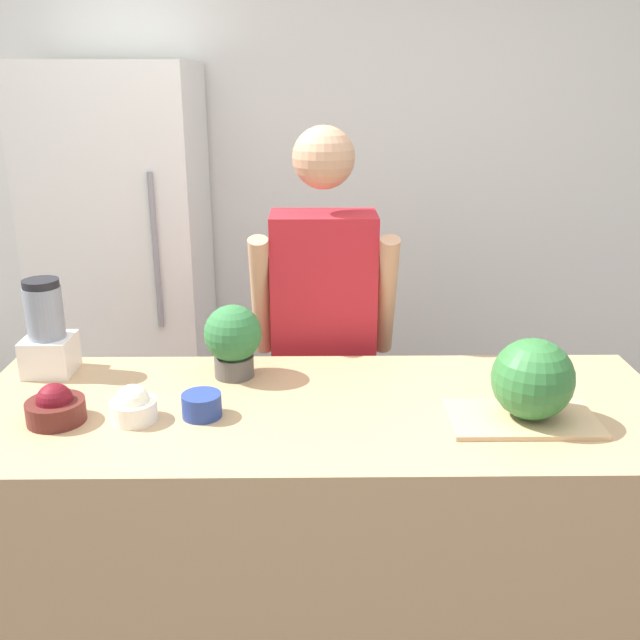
{
  "coord_description": "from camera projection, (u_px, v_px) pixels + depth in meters",
  "views": [
    {
      "loc": [
        -0.02,
        -1.48,
        1.8
      ],
      "look_at": [
        0.0,
        0.42,
        1.15
      ],
      "focal_mm": 40.0,
      "sensor_mm": 36.0,
      "label": 1
    }
  ],
  "objects": [
    {
      "name": "wall_back",
      "position": [
        316.0,
        182.0,
        3.55
      ],
      "size": [
        8.0,
        0.06,
        2.6
      ],
      "color": "white",
      "rests_on": "ground_plane"
    },
    {
      "name": "counter_island",
      "position": [
        320.0,
        537.0,
        2.2
      ],
      "size": [
        2.05,
        0.77,
        0.9
      ],
      "color": "tan",
      "rests_on": "ground_plane"
    },
    {
      "name": "refrigerator",
      "position": [
        128.0,
        274.0,
        3.3
      ],
      "size": [
        0.71,
        0.68,
        1.86
      ],
      "color": "white",
      "rests_on": "ground_plane"
    },
    {
      "name": "person",
      "position": [
        323.0,
        348.0,
        2.63
      ],
      "size": [
        0.51,
        0.26,
        1.65
      ],
      "color": "#4C608C",
      "rests_on": "ground_plane"
    },
    {
      "name": "cutting_board",
      "position": [
        522.0,
        419.0,
        1.97
      ],
      "size": [
        0.41,
        0.23,
        0.01
      ],
      "color": "tan",
      "rests_on": "counter_island"
    },
    {
      "name": "watermelon",
      "position": [
        533.0,
        379.0,
        1.93
      ],
      "size": [
        0.22,
        0.22,
        0.22
      ],
      "color": "#2D6B33",
      "rests_on": "cutting_board"
    },
    {
      "name": "bowl_cherries",
      "position": [
        55.0,
        407.0,
        1.95
      ],
      "size": [
        0.16,
        0.16,
        0.11
      ],
      "color": "#511E19",
      "rests_on": "counter_island"
    },
    {
      "name": "bowl_cream",
      "position": [
        133.0,
        406.0,
        1.96
      ],
      "size": [
        0.13,
        0.13,
        0.11
      ],
      "color": "white",
      "rests_on": "counter_island"
    },
    {
      "name": "bowl_small_blue",
      "position": [
        202.0,
        405.0,
        1.99
      ],
      "size": [
        0.11,
        0.11,
        0.07
      ],
      "color": "navy",
      "rests_on": "counter_island"
    },
    {
      "name": "blender",
      "position": [
        47.0,
        333.0,
        2.25
      ],
      "size": [
        0.15,
        0.15,
        0.31
      ],
      "color": "silver",
      "rests_on": "counter_island"
    },
    {
      "name": "potted_plant",
      "position": [
        233.0,
        338.0,
        2.22
      ],
      "size": [
        0.18,
        0.18,
        0.23
      ],
      "color": "#514C47",
      "rests_on": "counter_island"
    }
  ]
}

